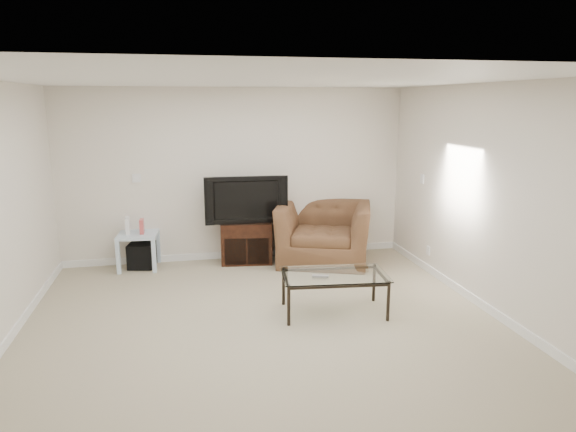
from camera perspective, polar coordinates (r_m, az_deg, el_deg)
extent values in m
plane|color=tan|center=(5.48, -2.60, -12.18)|extent=(5.00, 5.00, 0.00)
plane|color=white|center=(4.98, -2.89, 14.91)|extent=(5.00, 5.00, 0.00)
cube|color=silver|center=(7.53, -5.78, 4.55)|extent=(5.00, 0.02, 2.50)
cube|color=silver|center=(6.00, 21.54, 1.67)|extent=(0.02, 5.00, 2.50)
cube|color=white|center=(7.51, -16.48, 4.06)|extent=(0.12, 0.02, 0.12)
cube|color=white|center=(7.37, 14.69, 4.02)|extent=(0.02, 0.09, 0.13)
cube|color=white|center=(7.30, 15.32, -3.73)|extent=(0.02, 0.08, 0.12)
cube|color=black|center=(7.43, -4.66, -1.40)|extent=(0.43, 0.33, 0.06)
imported|color=black|center=(7.35, -4.72, 1.94)|extent=(1.10, 0.26, 0.68)
cube|color=black|center=(7.54, -15.93, -4.20)|extent=(0.40, 0.40, 0.34)
cube|color=white|center=(7.42, -17.39, -1.03)|extent=(0.06, 0.17, 0.23)
cube|color=#CC4C4C|center=(7.39, -15.94, -1.12)|extent=(0.06, 0.15, 0.20)
imported|color=brown|center=(7.45, 3.98, -0.80)|extent=(1.53, 1.25, 1.15)
cube|color=#B2B2B7|center=(5.57, 3.62, -6.69)|extent=(0.19, 0.10, 0.02)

